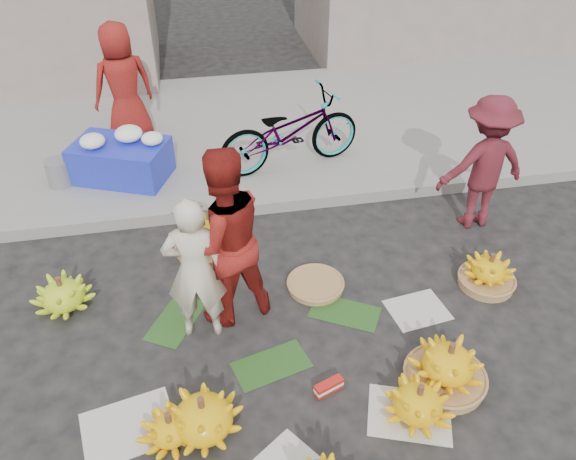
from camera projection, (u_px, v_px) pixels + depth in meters
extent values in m
plane|color=black|center=(279.00, 346.00, 5.05)|extent=(80.00, 80.00, 0.00)
cube|color=gray|center=(247.00, 205.00, 6.74)|extent=(40.00, 0.25, 0.15)
cube|color=gray|center=(228.00, 129.00, 8.41)|extent=(40.00, 4.00, 0.12)
cylinder|color=#532F21|center=(168.00, 419.00, 4.18)|extent=(0.05, 0.05, 0.12)
cylinder|color=#532F21|center=(201.00, 404.00, 4.17)|extent=(0.05, 0.05, 0.12)
cylinder|color=#532F21|center=(421.00, 391.00, 4.32)|extent=(0.05, 0.05, 0.12)
cylinder|color=#996C40|center=(444.00, 378.00, 4.71)|extent=(0.67, 0.67, 0.09)
cylinder|color=#532F21|center=(452.00, 349.00, 4.50)|extent=(0.05, 0.05, 0.12)
cylinder|color=#996C40|center=(486.00, 281.00, 5.69)|extent=(0.55, 0.55, 0.09)
cylinder|color=#532F21|center=(492.00, 259.00, 5.52)|extent=(0.05, 0.05, 0.12)
cylinder|color=#532F21|center=(59.00, 283.00, 5.30)|extent=(0.05, 0.05, 0.12)
cylinder|color=#996C40|center=(206.00, 247.00, 6.13)|extent=(0.64, 0.64, 0.09)
cylinder|color=#532F21|center=(203.00, 222.00, 5.93)|extent=(0.05, 0.05, 0.12)
cylinder|color=#996C40|center=(315.00, 285.00, 5.67)|extent=(0.65, 0.65, 0.06)
cube|color=red|center=(329.00, 386.00, 4.63)|extent=(0.26, 0.16, 0.10)
imported|color=beige|center=(195.00, 270.00, 4.79)|extent=(0.56, 0.40, 1.45)
imported|color=maroon|center=(223.00, 239.00, 4.89)|extent=(1.01, 0.89, 1.75)
imported|color=maroon|center=(484.00, 164.00, 6.14)|extent=(1.03, 0.62, 1.56)
cube|color=#1C27BA|center=(121.00, 161.00, 7.05)|extent=(1.32, 1.09, 0.47)
ellipsoid|color=white|center=(92.00, 142.00, 6.78)|extent=(0.30, 0.30, 0.17)
ellipsoid|color=white|center=(129.00, 134.00, 6.91)|extent=(0.34, 0.34, 0.19)
ellipsoid|color=white|center=(152.00, 139.00, 6.85)|extent=(0.26, 0.26, 0.15)
cylinder|color=slate|center=(59.00, 173.00, 6.94)|extent=(0.30, 0.30, 0.33)
imported|color=maroon|center=(123.00, 85.00, 7.48)|extent=(0.95, 0.78, 1.66)
imported|color=gray|center=(290.00, 131.00, 7.12)|extent=(1.06, 2.00, 1.00)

